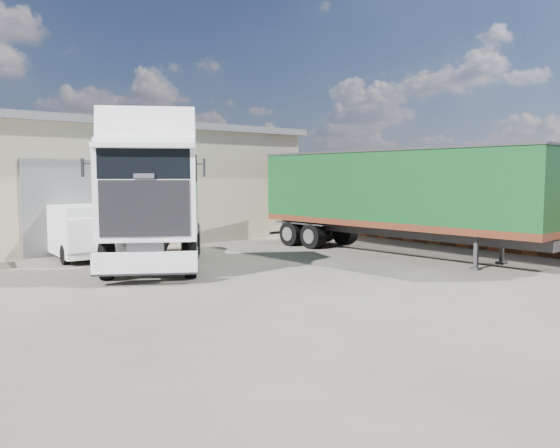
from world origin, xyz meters
TOP-DOWN VIEW (x-y plane):
  - ground at (0.00, 0.00)m, footprint 120.00×120.00m
  - brick_boundary_wall at (11.50, 6.00)m, footprint 0.35×26.00m
  - tractor_unit at (-1.32, 4.82)m, footprint 6.05×7.64m
  - box_trailer at (7.45, 2.53)m, footprint 3.42×12.07m
  - panel_van at (-2.21, 9.15)m, footprint 2.19×4.84m

SIDE VIEW (x-z plane):
  - ground at x=0.00m, z-range 0.00..0.00m
  - panel_van at x=-2.21m, z-range 0.03..1.97m
  - brick_boundary_wall at x=11.50m, z-range 0.00..2.50m
  - tractor_unit at x=-1.32m, z-range -0.39..4.55m
  - box_trailer at x=7.45m, z-range 0.43..4.40m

